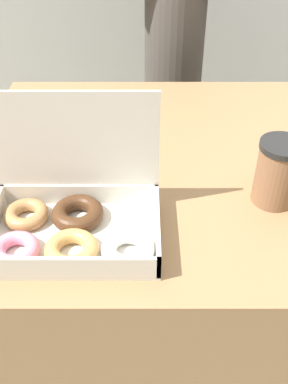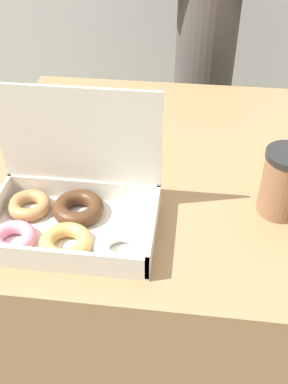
# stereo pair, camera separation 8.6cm
# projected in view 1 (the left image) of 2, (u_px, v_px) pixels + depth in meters

# --- Properties ---
(ground_plane) EXTENTS (14.00, 14.00, 0.00)m
(ground_plane) POSITION_uv_depth(u_px,v_px,m) (173.00, 337.00, 1.56)
(ground_plane) COLOR gray
(table) EXTENTS (1.06, 0.89, 0.75)m
(table) POSITION_uv_depth(u_px,v_px,m) (178.00, 264.00, 1.33)
(table) COLOR #99754C
(table) RESTS_ON ground_plane
(donut_box) EXTENTS (0.33, 0.24, 0.27)m
(donut_box) POSITION_uv_depth(u_px,v_px,m) (69.00, 219.00, 0.86)
(donut_box) COLOR silver
(donut_box) RESTS_ON table
(coffee_cup) EXTENTS (0.10, 0.10, 0.14)m
(coffee_cup) POSITION_uv_depth(u_px,v_px,m) (276.00, 172.00, 0.93)
(coffee_cup) COLOR #8C6042
(coffee_cup) RESTS_ON table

